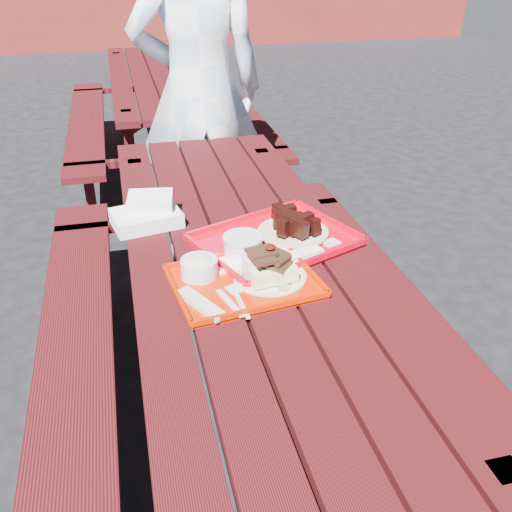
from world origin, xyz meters
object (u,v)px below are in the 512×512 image
picnic_table_far (163,100)px  far_tray (274,239)px  picnic_table_near (246,301)px  person (199,91)px  near_tray (241,273)px

picnic_table_far → far_tray: bearing=-87.8°
picnic_table_near → picnic_table_far: 2.80m
picnic_table_near → person: 1.44m
picnic_table_near → near_tray: (-0.05, -0.17, 0.22)m
near_tray → picnic_table_near: bearing=73.7°
near_tray → picnic_table_far: bearing=89.0°
picnic_table_near → picnic_table_far: same height
picnic_table_near → far_tray: far_tray is taller
far_tray → picnic_table_far: bearing=92.2°
picnic_table_near → near_tray: near_tray is taller
person → near_tray: bearing=87.1°
near_tray → far_tray: size_ratio=0.76×
picnic_table_near → far_tray: 0.24m
far_tray → person: 1.38m
picnic_table_near → person: bearing=87.0°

